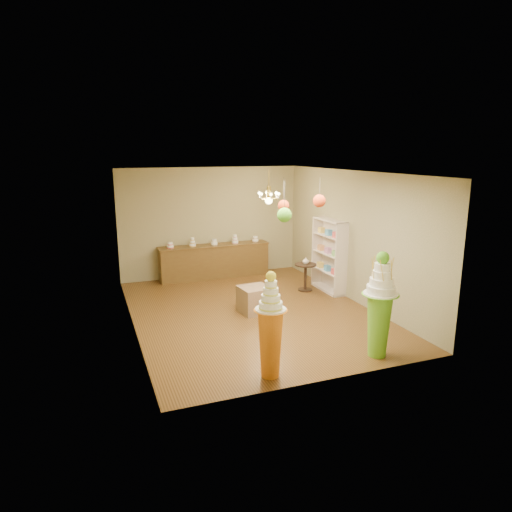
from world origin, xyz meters
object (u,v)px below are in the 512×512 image
object	(u,v)px
pedestal_green	(379,312)
pedestal_orange	(270,335)
sideboard	(215,260)
round_table	(305,273)

from	to	relation	value
pedestal_green	pedestal_orange	world-z (taller)	pedestal_green
sideboard	round_table	size ratio (longest dim) A/B	4.43
sideboard	round_table	bearing A→B (deg)	-47.81
pedestal_green	sideboard	size ratio (longest dim) A/B	0.60
pedestal_green	round_table	distance (m)	3.84
pedestal_orange	sideboard	bearing A→B (deg)	82.78
pedestal_orange	round_table	world-z (taller)	pedestal_orange
pedestal_green	sideboard	distance (m)	5.91
pedestal_green	pedestal_orange	distance (m)	2.00
round_table	pedestal_green	bearing A→B (deg)	-98.01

